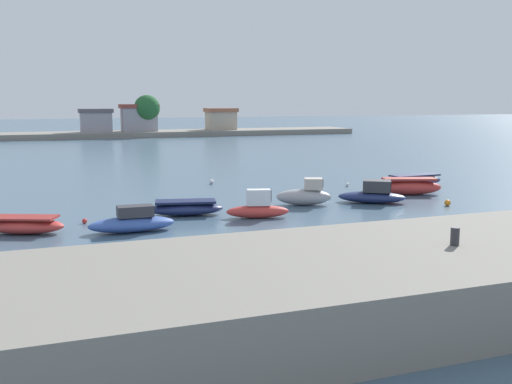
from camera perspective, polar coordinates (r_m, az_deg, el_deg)
The scene contains 17 objects.
ground_plane at distance 25.73m, azimuth -0.78°, elevation -6.01°, with size 400.00×400.00×0.00m, color #476075.
seawall_embankment at distance 18.46m, azimuth 7.70°, elevation -8.91°, with size 75.18×7.95×1.97m, color gray.
mooring_bollard at distance 20.13m, azimuth 18.45°, elevation -4.04°, with size 0.28×0.28×0.58m, color #2D2D33.
moored_boat_1 at distance 31.86m, azimuth -21.26°, elevation -2.97°, with size 4.32×3.03×0.85m.
moored_boat_2 at distance 30.68m, azimuth -11.72°, elevation -2.84°, with size 4.32×1.56×1.32m.
moored_boat_3 at distance 34.58m, azimuth -6.74°, elevation -1.54°, with size 4.54×2.47×0.86m.
moored_boat_4 at distance 33.55m, azimuth 0.19°, elevation -1.57°, with size 3.69×1.95×1.62m.
moored_boat_5 at distance 37.77m, azimuth 4.70°, elevation -0.31°, with size 3.72×2.60×1.71m.
moored_boat_6 at distance 39.19m, azimuth 11.11°, elevation -0.25°, with size 4.54×3.71×1.47m.
moored_boat_7 at distance 43.11m, azimuth 14.39°, elevation 0.50°, with size 4.76×2.83×1.18m.
moored_boat_8 at distance 47.36m, azimuth 14.88°, elevation 1.05°, with size 4.98×1.93×0.93m.
mooring_buoy_0 at distance 33.38m, azimuth -16.03°, elevation -2.67°, with size 0.28×0.28×0.28m, color red.
mooring_buoy_1 at distance 39.28m, azimuth 17.81°, elevation -0.98°, with size 0.39×0.39×0.39m, color orange.
mooring_buoy_2 at distance 53.28m, azimuth 16.59°, elevation 1.49°, with size 0.31×0.31×0.31m, color orange.
mooring_buoy_3 at distance 46.34m, azimuth 8.70°, elevation 0.70°, with size 0.28×0.28×0.28m, color white.
mooring_buoy_4 at distance 47.29m, azimuth -4.27°, elevation 0.99°, with size 0.37×0.37×0.37m, color white.
distant_shoreline at distance 109.58m, azimuth -14.71°, elevation 5.81°, with size 102.03×9.71×7.48m.
Camera 1 is at (-8.41, -23.42, 6.56)m, focal length 41.93 mm.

